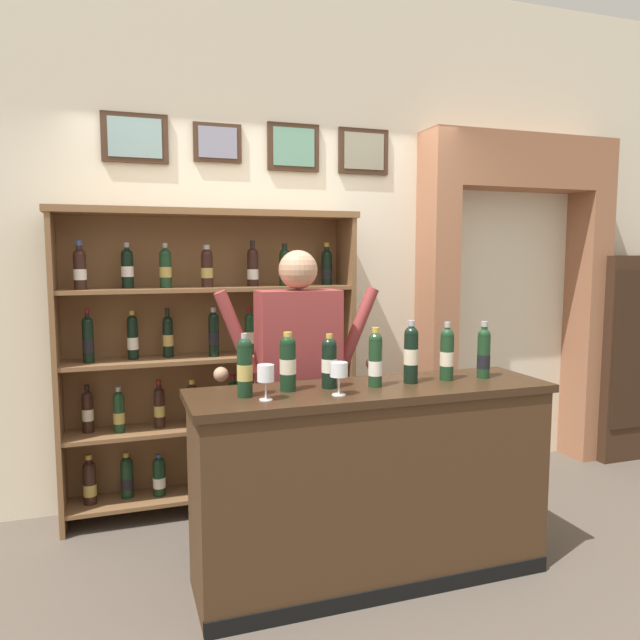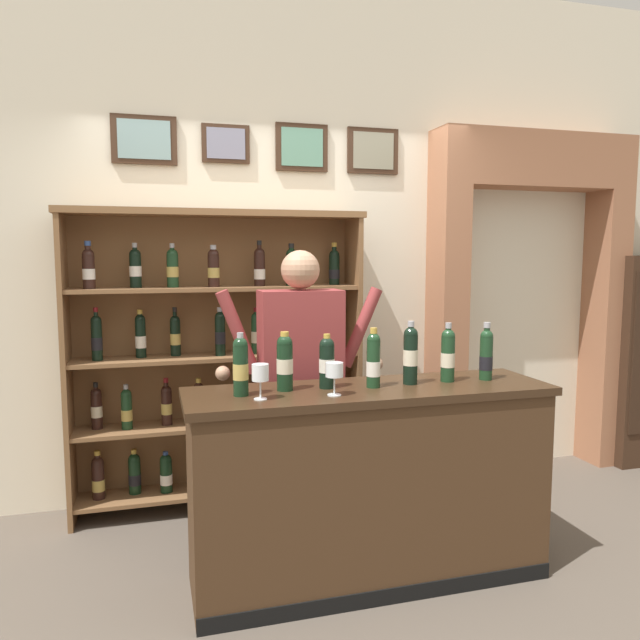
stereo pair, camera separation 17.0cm
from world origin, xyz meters
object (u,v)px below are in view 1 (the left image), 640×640
Objects in this scene: shopkeeper at (298,362)px; tasting_bottle_prosecco at (329,361)px; wine_shelf at (211,357)px; wine_glass_right at (266,375)px; tasting_bottle_chianti at (447,353)px; wine_glass_center at (339,371)px; tasting_bottle_grappa at (376,359)px; tasting_bottle_super_tuscan at (411,353)px; tasting_bottle_vin_santo at (288,361)px; tasting_bottle_riserva at (245,366)px; tasting_counter at (371,483)px; tasting_bottle_rosso at (484,352)px; side_cabinet at (632,355)px.

shopkeeper is 0.47m from tasting_bottle_prosecco.
wine_shelf is 11.77× the size of wine_glass_right.
wine_shelf is 1.15× the size of shopkeeper.
wine_glass_center is at bearing -167.91° from tasting_bottle_chianti.
tasting_bottle_grappa is at bearing 9.36° from wine_glass_right.
tasting_bottle_vin_santo is at bearing 177.27° from tasting_bottle_super_tuscan.
tasting_bottle_vin_santo is at bearing 140.14° from wine_glass_center.
tasting_bottle_super_tuscan reaches higher than wine_glass_center.
wine_glass_right is (-0.15, -0.15, -0.03)m from tasting_bottle_vin_santo.
tasting_bottle_grappa is (0.65, -0.01, -0.00)m from tasting_bottle_riserva.
tasting_bottle_grappa is (0.02, -0.00, 0.63)m from tasting_counter.
tasting_bottle_prosecco is at bearing 177.67° from tasting_bottle_rosso.
shopkeeper is at bearing 90.58° from wine_glass_center.
tasting_counter is 0.78m from shopkeeper.
tasting_bottle_rosso reaches higher than wine_glass_center.
wine_glass_right reaches higher than wine_glass_center.
wine_shelf is 1.23m from wine_glass_right.
tasting_bottle_rosso is (0.63, 0.01, -0.00)m from tasting_bottle_grappa.
tasting_counter is at bearing -61.12° from wine_shelf.
tasting_bottle_chianti is at bearing -1.72° from tasting_bottle_vin_santo.
tasting_counter is 1.09× the size of shopkeeper.
tasting_bottle_vin_santo is at bearing 172.88° from tasting_bottle_grappa.
tasting_bottle_riserva is at bearing 179.52° from tasting_counter.
wine_shelf is 1.17× the size of side_cabinet.
tasting_bottle_rosso reaches higher than tasting_counter.
tasting_bottle_rosso is (0.42, -0.01, -0.02)m from tasting_bottle_super_tuscan.
tasting_bottle_chianti is 1.01× the size of tasting_bottle_rosso.
tasting_bottle_grappa is at bearing 25.24° from wine_glass_center.
tasting_bottle_prosecco is 0.43m from tasting_bottle_super_tuscan.
tasting_bottle_rosso is at bearing -2.33° from tasting_bottle_prosecco.
side_cabinet is at bearing 17.61° from tasting_bottle_riserva.
tasting_bottle_super_tuscan is 1.05× the size of tasting_bottle_chianti.
tasting_bottle_vin_santo is at bearing 12.04° from tasting_bottle_riserva.
tasting_bottle_grappa is at bearing -176.06° from tasting_bottle_chianti.
tasting_bottle_super_tuscan is at bearing 1.09° from tasting_bottle_riserva.
tasting_bottle_prosecco is (0.43, 0.04, -0.01)m from tasting_bottle_riserva.
tasting_bottle_grappa is at bearing -7.12° from tasting_bottle_vin_santo.
tasting_bottle_chianti reaches higher than wine_glass_right.
tasting_bottle_rosso is at bearing -3.75° from tasting_bottle_chianti.
side_cabinet reaches higher than tasting_bottle_vin_santo.
tasting_bottle_vin_santo is 1.07× the size of tasting_bottle_prosecco.
tasting_bottle_grappa is 0.42m from tasting_bottle_chianti.
tasting_bottle_rosso is 0.87m from wine_glass_center.
tasting_bottle_super_tuscan is at bearing 6.55° from tasting_bottle_grappa.
tasting_bottle_super_tuscan reaches higher than tasting_bottle_rosso.
tasting_bottle_grappa is 0.63m from tasting_bottle_rosso.
tasting_bottle_grappa is 0.97× the size of tasting_bottle_chianti.
wine_glass_center is (-0.65, -0.14, -0.03)m from tasting_bottle_chianti.
wine_glass_center is (-3.03, -1.21, 0.29)m from side_cabinet.
wine_glass_center is (-0.87, -0.13, -0.02)m from tasting_bottle_rosso.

